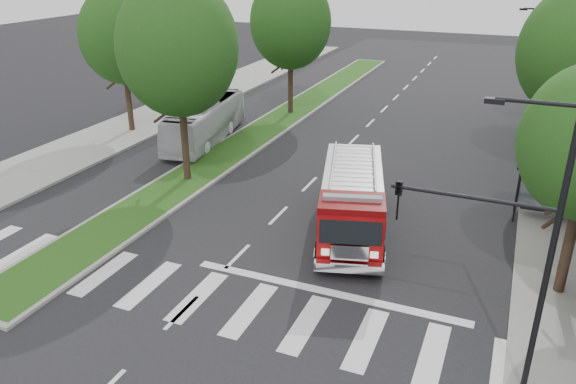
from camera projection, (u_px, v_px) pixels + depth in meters
name	position (u px, v px, depth m)	size (l,w,h in m)	color
ground	(238.00, 257.00, 21.92)	(140.00, 140.00, 0.00)	black
sidewalk_left	(106.00, 138.00, 35.48)	(5.00, 80.00, 0.15)	gray
median	(280.00, 120.00, 39.26)	(3.00, 50.00, 0.15)	gray
bus_shelter	(556.00, 178.00, 24.06)	(3.20, 1.60, 2.61)	black
tree_right_far	(567.00, 38.00, 35.89)	(5.00, 5.00, 8.73)	black
tree_median_near	(178.00, 47.00, 26.42)	(5.80, 5.80, 10.16)	black
tree_median_far	(291.00, 22.00, 38.42)	(5.60, 5.60, 9.72)	black
tree_left_mid	(121.00, 36.00, 34.59)	(5.20, 5.20, 9.16)	black
streetlight_right_near	(515.00, 232.00, 13.71)	(4.08, 0.22, 8.00)	black
streetlight_right_far	(544.00, 69.00, 33.44)	(2.11, 0.20, 8.00)	black
fire_engine	(352.00, 201.00, 23.43)	(4.60, 8.66, 2.88)	#650507
city_bus	(205.00, 121.00, 34.76)	(2.13, 9.12, 2.54)	silver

